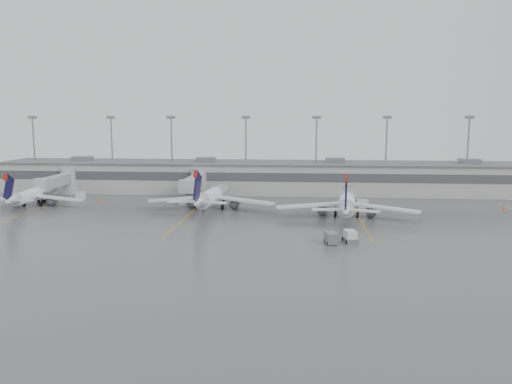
# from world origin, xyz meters

# --- Properties ---
(ground) EXTENTS (260.00, 260.00, 0.00)m
(ground) POSITION_xyz_m (0.00, 0.00, 0.00)
(ground) COLOR #505052
(ground) RESTS_ON ground
(terminal) EXTENTS (152.00, 17.00, 9.45)m
(terminal) POSITION_xyz_m (-0.01, 57.98, 4.17)
(terminal) COLOR #ADADA8
(terminal) RESTS_ON ground
(light_masts) EXTENTS (142.40, 8.00, 20.60)m
(light_masts) POSITION_xyz_m (0.00, 63.75, 12.03)
(light_masts) COLOR gray
(light_masts) RESTS_ON ground
(jet_bridge_left) EXTENTS (4.00, 17.20, 7.00)m
(jet_bridge_left) POSITION_xyz_m (-55.50, 45.72, 3.87)
(jet_bridge_left) COLOR #9FA1A4
(jet_bridge_left) RESTS_ON ground
(jet_bridge_right) EXTENTS (4.00, 17.20, 7.00)m
(jet_bridge_right) POSITION_xyz_m (-20.50, 45.72, 3.87)
(jet_bridge_right) COLOR #9FA1A4
(jet_bridge_right) RESTS_ON ground
(stand_markings) EXTENTS (105.25, 40.00, 0.01)m
(stand_markings) POSITION_xyz_m (-0.00, 24.00, 0.01)
(stand_markings) COLOR #CC9C0C
(stand_markings) RESTS_ON ground
(jet_far_left) EXTENTS (24.32, 27.38, 8.86)m
(jet_far_left) POSITION_xyz_m (-55.51, 31.64, 2.75)
(jet_far_left) COLOR white
(jet_far_left) RESTS_ON ground
(jet_mid_left) EXTENTS (28.27, 31.77, 10.27)m
(jet_mid_left) POSITION_xyz_m (-13.59, 31.42, 3.19)
(jet_mid_left) COLOR white
(jet_mid_left) RESTS_ON ground
(jet_mid_right) EXTENTS (28.70, 32.33, 10.47)m
(jet_mid_right) POSITION_xyz_m (15.16, 24.90, 3.25)
(jet_mid_right) COLOR white
(jet_mid_right) RESTS_ON ground
(baggage_tug) EXTENTS (2.48, 3.35, 1.97)m
(baggage_tug) POSITION_xyz_m (13.71, 3.36, 0.77)
(baggage_tug) COLOR silver
(baggage_tug) RESTS_ON ground
(baggage_cart) EXTENTS (2.15, 3.13, 1.85)m
(baggage_cart) POSITION_xyz_m (10.51, 2.16, 0.96)
(baggage_cart) COLOR slate
(baggage_cart) RESTS_ON ground
(gse_uld_a) EXTENTS (2.74, 2.19, 1.70)m
(gse_uld_a) POSITION_xyz_m (-49.18, 42.91, 0.85)
(gse_uld_a) COLOR silver
(gse_uld_a) RESTS_ON ground
(gse_uld_b) EXTENTS (2.65, 2.14, 1.63)m
(gse_uld_b) POSITION_xyz_m (-21.14, 35.71, 0.82)
(gse_uld_b) COLOR silver
(gse_uld_b) RESTS_ON ground
(gse_uld_c) EXTENTS (2.69, 1.93, 1.80)m
(gse_uld_c) POSITION_xyz_m (19.56, 35.54, 0.90)
(gse_uld_c) COLOR silver
(gse_uld_c) RESTS_ON ground
(gse_loader) EXTENTS (2.31, 3.33, 1.95)m
(gse_loader) POSITION_xyz_m (-21.70, 46.57, 0.97)
(gse_loader) COLOR slate
(gse_loader) RESTS_ON ground
(cone_a) EXTENTS (0.43, 0.43, 0.68)m
(cone_a) POSITION_xyz_m (-42.78, 38.46, 0.34)
(cone_a) COLOR #EB4B04
(cone_a) RESTS_ON ground
(cone_b) EXTENTS (0.45, 0.45, 0.71)m
(cone_b) POSITION_xyz_m (-18.42, 38.88, 0.35)
(cone_b) COLOR #EB4B04
(cone_b) RESTS_ON ground
(cone_c) EXTENTS (0.48, 0.48, 0.77)m
(cone_c) POSITION_xyz_m (21.47, 33.99, 0.39)
(cone_c) COLOR #EB4B04
(cone_c) RESTS_ON ground
(cone_d) EXTENTS (0.47, 0.47, 0.76)m
(cone_d) POSITION_xyz_m (50.27, 34.95, 0.38)
(cone_d) COLOR #EB4B04
(cone_d) RESTS_ON ground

